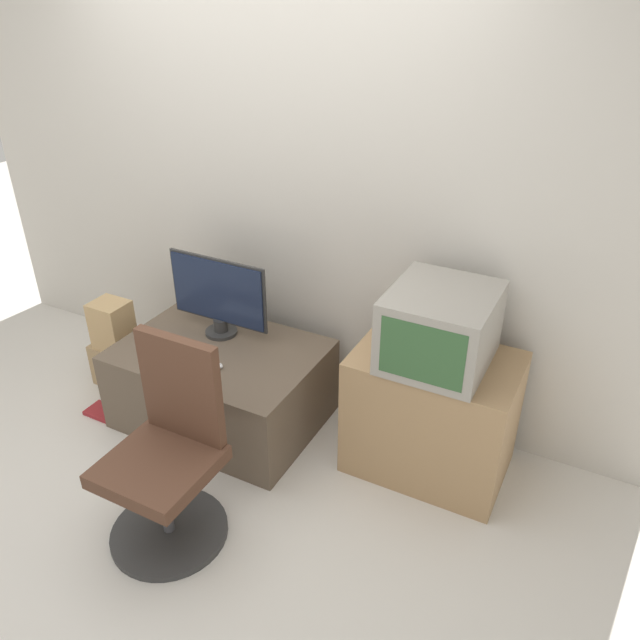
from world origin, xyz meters
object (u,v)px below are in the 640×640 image
Objects in this scene: mouse at (218,366)px; office_chair at (168,461)px; book at (105,412)px; keyboard at (186,356)px; main_monitor at (218,295)px; cardboard_box_lower at (120,364)px; crt_tv at (440,328)px.

mouse is 0.06× the size of office_chair.
mouse is 0.91m from book.
book is (-0.54, -0.17, -0.47)m from keyboard.
mouse is at bearing 105.21° from office_chair.
main_monitor is 0.93m from cardboard_box_lower.
keyboard is at bearing -94.36° from main_monitor.
crt_tv is 0.54× the size of office_chair.
office_chair reaches higher than main_monitor.
keyboard is at bearing -11.46° from cardboard_box_lower.
mouse is at bearing -9.33° from cardboard_box_lower.
office_chair is at bearing -74.79° from mouse.
crt_tv is at bearing -0.07° from main_monitor.
office_chair is at bearing -134.40° from crt_tv.
mouse is (0.20, -0.31, -0.23)m from main_monitor.
cardboard_box_lower is 0.36m from book.
cardboard_box_lower is at bearing 115.10° from book.
cardboard_box_lower is at bearing 168.54° from keyboard.
main_monitor is 1.05m from office_chair.
office_chair reaches higher than keyboard.
mouse is 0.66m from office_chair.
crt_tv reaches higher than cardboard_box_lower.
keyboard is at bearing 121.36° from office_chair.
office_chair is 1.11m from book.
main_monitor is at bearing 179.93° from crt_tv.
keyboard is 1.02× the size of cardboard_box_lower.
mouse is at bearing 11.58° from book.
main_monitor is 1.99× the size of keyboard.
keyboard is 0.32× the size of office_chair.
cardboard_box_lower reaches higher than book.
book is (-0.76, -0.16, -0.48)m from mouse.
main_monitor is at bearing 111.40° from office_chair.
crt_tv is 2.12m from cardboard_box_lower.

